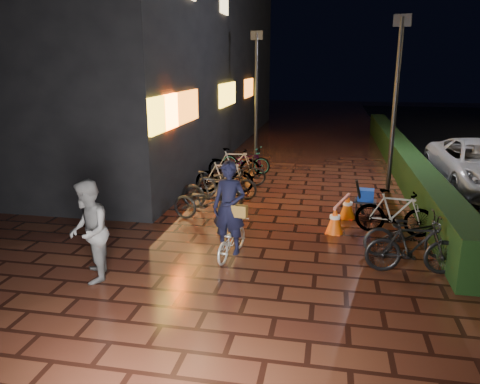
% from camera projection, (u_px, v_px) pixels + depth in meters
% --- Properties ---
extents(ground, '(80.00, 80.00, 0.00)m').
position_uv_depth(ground, '(293.00, 241.00, 10.45)').
color(ground, '#381911').
rests_on(ground, ground).
extents(hedge, '(0.70, 20.00, 1.00)m').
position_uv_depth(hedge, '(400.00, 156.00, 17.28)').
color(hedge, black).
rests_on(hedge, ground).
extents(bystander_person, '(1.02, 1.12, 1.88)m').
position_uv_depth(bystander_person, '(89.00, 232.00, 8.32)').
color(bystander_person, slate).
rests_on(bystander_person, ground).
extents(storefront_block, '(12.09, 22.00, 9.00)m').
position_uv_depth(storefront_block, '(113.00, 48.00, 21.86)').
color(storefront_block, black).
rests_on(storefront_block, ground).
extents(lamp_post_hedge, '(0.49, 0.21, 5.16)m').
position_uv_depth(lamp_post_hedge, '(396.00, 98.00, 13.73)').
color(lamp_post_hedge, black).
rests_on(lamp_post_hedge, ground).
extents(lamp_post_sf, '(0.48, 0.15, 5.01)m').
position_uv_depth(lamp_post_sf, '(256.00, 91.00, 18.45)').
color(lamp_post_sf, black).
rests_on(lamp_post_sf, ground).
extents(cyclist, '(0.76, 1.47, 2.01)m').
position_uv_depth(cyclist, '(230.00, 223.00, 9.37)').
color(cyclist, silver).
rests_on(cyclist, ground).
extents(traffic_barrier, '(0.75, 1.59, 0.65)m').
position_uv_depth(traffic_barrier, '(341.00, 213.00, 11.36)').
color(traffic_barrier, '#E34F0B').
rests_on(traffic_barrier, ground).
extents(cart_assembly, '(0.60, 0.56, 1.02)m').
position_uv_depth(cart_assembly, '(365.00, 197.00, 11.99)').
color(cart_assembly, black).
rests_on(cart_assembly, ground).
extents(parked_bikes_storefront, '(2.15, 6.28, 1.06)m').
position_uv_depth(parked_bikes_storefront, '(228.00, 177.00, 14.19)').
color(parked_bikes_storefront, black).
rests_on(parked_bikes_storefront, ground).
extents(parked_bikes_hedge, '(1.98, 2.77, 1.06)m').
position_uv_depth(parked_bikes_hedge, '(405.00, 230.00, 9.61)').
color(parked_bikes_hedge, black).
rests_on(parked_bikes_hedge, ground).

